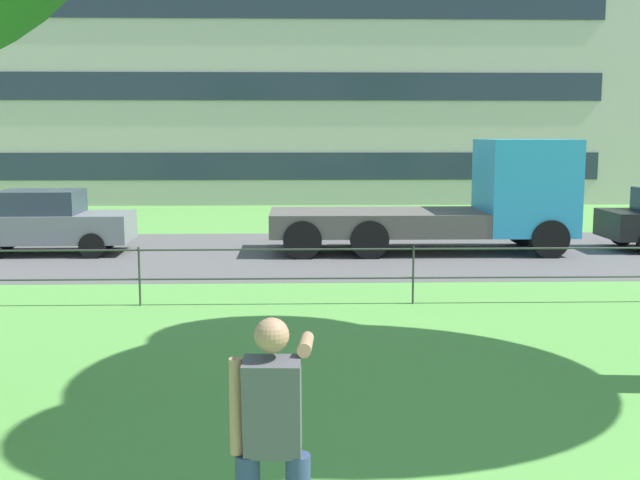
% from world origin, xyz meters
% --- Properties ---
extents(street_strip, '(80.00, 7.51, 0.01)m').
position_xyz_m(street_strip, '(0.00, 18.70, 0.00)').
color(street_strip, '#565454').
rests_on(street_strip, ground).
extents(park_fence, '(37.16, 0.04, 1.00)m').
position_xyz_m(park_fence, '(0.00, 13.06, 0.67)').
color(park_fence, '#333833').
rests_on(park_fence, ground).
extents(person_thrower, '(0.54, 0.77, 1.76)m').
position_xyz_m(person_thrower, '(-2.13, 4.87, 0.95)').
color(person_thrower, navy).
rests_on(person_thrower, ground).
extents(car_grey_center, '(4.05, 1.90, 1.54)m').
position_xyz_m(car_grey_center, '(-8.06, 18.87, 0.78)').
color(car_grey_center, slate).
rests_on(car_grey_center, ground).
extents(flatbed_truck_right, '(7.31, 2.44, 2.75)m').
position_xyz_m(flatbed_truck_right, '(2.14, 18.94, 1.22)').
color(flatbed_truck_right, '#2D99D1').
rests_on(flatbed_truck_right, ground).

